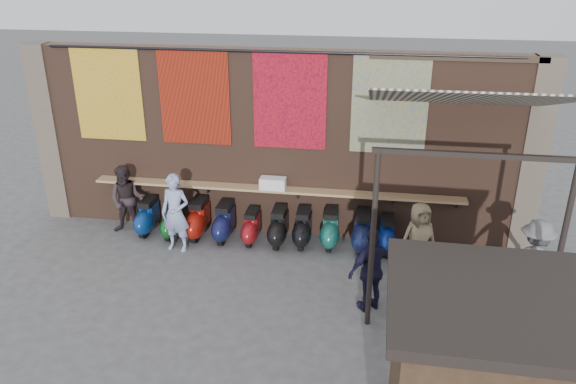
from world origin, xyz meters
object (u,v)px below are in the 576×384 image
Objects in this scene: scooter_stool_0 at (148,216)px; shopper_navy at (372,270)px; scooter_stool_6 at (303,228)px; scooter_stool_9 at (387,235)px; diner_left at (176,213)px; shopper_tan at (418,239)px; scooter_stool_1 at (173,221)px; diner_right at (127,200)px; scooter_stool_2 at (198,219)px; scooter_stool_3 at (224,222)px; scooter_stool_4 at (251,227)px; scooter_stool_5 at (279,227)px; scooter_stool_7 at (330,229)px; shelf_box at (273,183)px; shopper_grey at (534,263)px; scooter_stool_8 at (362,232)px.

scooter_stool_0 is 0.53× the size of shopper_navy.
scooter_stool_0 is at bearing 179.38° from scooter_stool_6.
diner_left is (-4.32, -0.59, 0.47)m from scooter_stool_9.
shopper_tan is at bearing -155.29° from shopper_navy.
scooter_stool_9 is at bearing 102.19° from shopper_tan.
scooter_stool_1 is 4.85m from shopper_navy.
shopper_navy is 1.05× the size of shopper_tan.
shopper_navy is (5.37, -2.15, -0.01)m from diner_right.
scooter_stool_3 is (0.59, -0.04, -0.02)m from scooter_stool_2.
scooter_stool_0 is 0.58m from diner_right.
scooter_stool_4 is 0.59m from scooter_stool_5.
scooter_stool_3 is at bearing -178.55° from scooter_stool_7.
shelf_box reaches higher than scooter_stool_1.
scooter_stool_1 is (0.60, -0.08, -0.03)m from scooter_stool_0.
shopper_grey reaches higher than scooter_stool_6.
scooter_stool_1 is at bearing 148.04° from shopper_tan.
shopper_tan is at bearing -12.39° from scooter_stool_4.
diner_left is (-2.05, -0.56, 0.45)m from scooter_stool_5.
diner_right is (-3.20, -0.30, -0.47)m from shelf_box.
scooter_stool_1 is at bearing -172.58° from scooter_stool_2.
scooter_stool_0 is at bearing 177.89° from scooter_stool_4.
scooter_stool_5 is at bearing -174.82° from scooter_stool_6.
diner_left is at bearing -29.16° from diner_right.
scooter_stool_5 is (1.79, -0.08, -0.03)m from scooter_stool_2.
scooter_stool_1 is at bearing 125.34° from diner_left.
scooter_stool_8 is at bearing -1.04° from scooter_stool_0.
shopper_tan is (4.63, -0.83, 0.32)m from scooter_stool_2.
shopper_navy reaches higher than scooter_stool_1.
scooter_stool_9 is 1.04m from shopper_tan.
scooter_stool_3 is 1.09× the size of scooter_stool_9.
scooter_stool_4 is 0.50× the size of shopper_tan.
scooter_stool_4 is 0.95× the size of scooter_stool_9.
shelf_box is 0.70× the size of scooter_stool_9.
scooter_stool_9 is at bearing 14.62° from diner_left.
shelf_box is 0.35× the size of diner_right.
shopper_tan reaches higher than scooter_stool_2.
scooter_stool_0 is 4.06m from scooter_stool_7.
scooter_stool_1 is at bearing -178.38° from scooter_stool_3.
scooter_stool_3 is at bearing -66.95° from shopper_navy.
scooter_stool_8 is 0.51m from scooter_stool_9.
scooter_stool_5 is (2.96, -0.08, 0.01)m from scooter_stool_0.
diner_right is at bearing -179.37° from scooter_stool_7.
scooter_stool_3 reaches higher than scooter_stool_7.
diner_right is (-3.90, -0.00, 0.39)m from scooter_stool_6.
scooter_stool_7 is 4.01m from shopper_grey.
scooter_stool_5 is 2.27m from scooter_stool_9.
scooter_stool_1 is 0.51× the size of shopper_tan.
diner_right is at bearing -178.85° from scooter_stool_2.
shopper_tan is at bearing -8.25° from scooter_stool_0.
scooter_stool_5 is 0.53× the size of shopper_navy.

